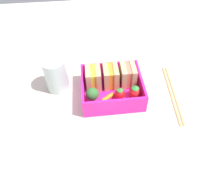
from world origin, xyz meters
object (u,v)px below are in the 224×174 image
(chopstick_pair, at_px, (173,93))
(folded_napkin, at_px, (127,140))
(sandwich_center_left, at_px, (111,76))
(carrot_stick_far_left, at_px, (108,98))
(sandwich_left, at_px, (93,77))
(drinking_glass, at_px, (56,75))
(broccoli_floret, at_px, (92,94))
(strawberry_far_left, at_px, (135,92))
(sandwich_center, at_px, (128,75))
(strawberry_left, at_px, (120,94))

(chopstick_pair, xyz_separation_m, folded_napkin, (-0.15, -0.13, -0.00))
(sandwich_center_left, height_order, carrot_stick_far_left, sandwich_center_left)
(sandwich_left, bearing_deg, drinking_glass, 171.52)
(sandwich_left, bearing_deg, folded_napkin, -70.40)
(broccoli_floret, relative_size, strawberry_far_left, 1.19)
(chopstick_pair, bearing_deg, sandwich_center_left, 163.66)
(sandwich_left, height_order, sandwich_center, same)
(carrot_stick_far_left, relative_size, strawberry_far_left, 0.99)
(sandwich_center, bearing_deg, drinking_glass, 175.63)
(sandwich_left, height_order, chopstick_pair, sandwich_left)
(sandwich_center, distance_m, strawberry_left, 0.06)
(sandwich_left, bearing_deg, strawberry_far_left, -28.13)
(sandwich_center, relative_size, strawberry_far_left, 1.53)
(carrot_stick_far_left, xyz_separation_m, strawberry_left, (0.03, 0.00, 0.01))
(carrot_stick_far_left, xyz_separation_m, drinking_glass, (-0.13, 0.07, 0.03))
(broccoli_floret, height_order, drinking_glass, drinking_glass)
(chopstick_pair, height_order, drinking_glass, drinking_glass)
(sandwich_center, xyz_separation_m, chopstick_pair, (0.12, -0.05, -0.04))
(sandwich_center_left, bearing_deg, chopstick_pair, -16.34)
(sandwich_left, bearing_deg, sandwich_center_left, 0.00)
(sandwich_center, distance_m, folded_napkin, 0.18)
(sandwich_center_left, xyz_separation_m, folded_napkin, (0.02, -0.18, -0.04))
(broccoli_floret, bearing_deg, drinking_glass, 141.43)
(carrot_stick_far_left, relative_size, strawberry_left, 1.08)
(broccoli_floret, xyz_separation_m, folded_napkin, (0.07, -0.12, -0.04))
(strawberry_far_left, bearing_deg, sandwich_center, 99.95)
(sandwich_center_left, xyz_separation_m, carrot_stick_far_left, (-0.01, -0.06, -0.02))
(strawberry_left, height_order, drinking_glass, drinking_glass)
(carrot_stick_far_left, distance_m, chopstick_pair, 0.18)
(broccoli_floret, distance_m, chopstick_pair, 0.22)
(drinking_glass, bearing_deg, broccoli_floret, -38.57)
(sandwich_center_left, relative_size, strawberry_far_left, 1.53)
(sandwich_left, height_order, strawberry_far_left, sandwich_left)
(strawberry_far_left, distance_m, drinking_glass, 0.22)
(carrot_stick_far_left, bearing_deg, strawberry_left, 2.89)
(sandwich_left, bearing_deg, chopstick_pair, -12.85)
(sandwich_left, relative_size, sandwich_center, 1.00)
(sandwich_left, relative_size, strawberry_far_left, 1.53)
(chopstick_pair, bearing_deg, strawberry_far_left, -176.24)
(sandwich_center_left, height_order, strawberry_left, sandwich_center_left)
(sandwich_left, bearing_deg, broccoli_floret, -96.14)
(sandwich_center_left, bearing_deg, broccoli_floret, -132.12)
(sandwich_left, xyz_separation_m, chopstick_pair, (0.21, -0.05, -0.04))
(strawberry_left, height_order, strawberry_far_left, strawberry_far_left)
(strawberry_far_left, height_order, drinking_glass, drinking_glass)
(sandwich_left, distance_m, sandwich_center, 0.09)
(sandwich_center, bearing_deg, sandwich_left, 180.00)
(carrot_stick_far_left, xyz_separation_m, chopstick_pair, (0.18, 0.01, -0.01))
(carrot_stick_far_left, bearing_deg, broccoli_floret, -176.02)
(strawberry_left, bearing_deg, folded_napkin, -90.63)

